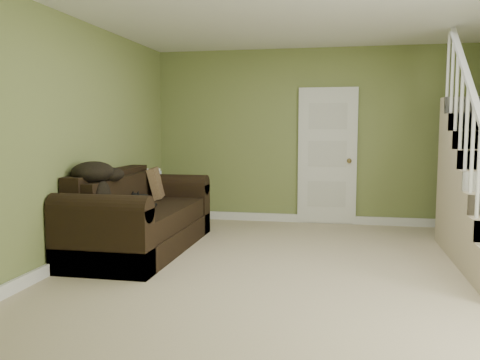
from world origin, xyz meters
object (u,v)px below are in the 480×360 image
at_px(sofa, 138,220).
at_px(cat, 141,201).
at_px(banana, 139,214).
at_px(side_table, 155,206).

height_order(sofa, cat, sofa).
xyz_separation_m(sofa, cat, (0.09, -0.12, 0.24)).
relative_size(sofa, banana, 11.04).
relative_size(sofa, cat, 4.88).
xyz_separation_m(sofa, side_table, (-0.23, 1.17, -0.03)).
height_order(side_table, cat, side_table).
height_order(sofa, banana, sofa).
bearing_deg(sofa, cat, -51.06).
relative_size(sofa, side_table, 2.72).
relative_size(cat, banana, 2.26).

